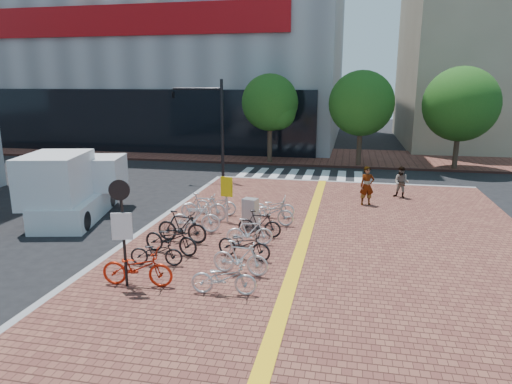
% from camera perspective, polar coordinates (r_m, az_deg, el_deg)
% --- Properties ---
extents(ground, '(120.00, 120.00, 0.00)m').
position_cam_1_polar(ground, '(14.70, -2.68, -8.52)').
color(ground, black).
rests_on(ground, ground).
extents(sidewalk, '(14.00, 34.00, 0.15)m').
position_cam_1_polar(sidewalk, '(9.84, 7.68, -20.19)').
color(sidewalk, brown).
rests_on(sidewalk, ground).
extents(tactile_strip, '(0.40, 34.00, 0.01)m').
position_cam_1_polar(tactile_strip, '(9.89, 1.57, -19.30)').
color(tactile_strip, yellow).
rests_on(tactile_strip, sidewalk).
extents(kerb_west, '(0.25, 34.00, 0.15)m').
position_cam_1_polar(kerb_west, '(12.33, -28.05, -14.37)').
color(kerb_west, gray).
rests_on(kerb_west, ground).
extents(kerb_north, '(14.00, 0.25, 0.15)m').
position_cam_1_polar(kerb_north, '(25.77, 10.53, 1.13)').
color(kerb_north, gray).
rests_on(kerb_north, ground).
extents(far_sidewalk, '(70.00, 8.00, 0.15)m').
position_cam_1_polar(far_sidewalk, '(34.78, 5.98, 4.48)').
color(far_sidewalk, brown).
rests_on(far_sidewalk, ground).
extents(crosswalk, '(7.50, 4.00, 0.01)m').
position_cam_1_polar(crosswalk, '(27.89, 5.50, 2.09)').
color(crosswalk, silver).
rests_on(crosswalk, ground).
extents(street_trees, '(16.20, 4.60, 6.35)m').
position_cam_1_polar(street_trees, '(30.71, 15.01, 10.45)').
color(street_trees, '#38281E').
rests_on(street_trees, far_sidewalk).
extents(bike_0, '(2.01, 0.85, 1.03)m').
position_cam_1_polar(bike_0, '(12.84, -14.61, -9.13)').
color(bike_0, red).
rests_on(bike_0, sidewalk).
extents(bike_1, '(1.65, 0.75, 0.84)m').
position_cam_1_polar(bike_1, '(14.10, -12.35, -7.33)').
color(bike_1, black).
rests_on(bike_1, sidewalk).
extents(bike_2, '(1.99, 1.00, 1.00)m').
position_cam_1_polar(bike_2, '(14.92, -10.60, -5.74)').
color(bike_2, black).
rests_on(bike_2, sidewalk).
extents(bike_3, '(1.88, 0.70, 1.10)m').
position_cam_1_polar(bike_3, '(15.88, -9.25, -4.29)').
color(bike_3, black).
rests_on(bike_3, sidewalk).
extents(bike_4, '(1.90, 0.83, 1.10)m').
position_cam_1_polar(bike_4, '(16.79, -7.61, -3.25)').
color(bike_4, white).
rests_on(bike_4, sidewalk).
extents(bike_5, '(1.91, 0.61, 1.13)m').
position_cam_1_polar(bike_5, '(18.16, -6.56, -1.87)').
color(bike_5, silver).
rests_on(bike_5, sidewalk).
extents(bike_6, '(1.76, 0.67, 0.92)m').
position_cam_1_polar(bike_6, '(19.00, -5.01, -1.48)').
color(bike_6, '#B8B9BE').
rests_on(bike_6, sidewalk).
extents(bike_7, '(1.77, 0.76, 0.91)m').
position_cam_1_polar(bike_7, '(12.01, -4.05, -10.66)').
color(bike_7, '#BCBCC1').
rests_on(bike_7, sidewalk).
extents(bike_8, '(1.71, 0.65, 1.00)m').
position_cam_1_polar(bike_8, '(13.12, -1.98, -8.24)').
color(bike_8, silver).
rests_on(bike_8, sidewalk).
extents(bike_9, '(1.87, 0.97, 0.94)m').
position_cam_1_polar(bike_9, '(14.28, -1.51, -6.53)').
color(bike_9, black).
rests_on(bike_9, sidewalk).
extents(bike_10, '(1.63, 0.76, 0.94)m').
position_cam_1_polar(bike_10, '(15.39, -0.82, -5.01)').
color(bike_10, white).
rests_on(bike_10, sidewalk).
extents(bike_11, '(1.62, 0.58, 0.96)m').
position_cam_1_polar(bike_11, '(16.25, 0.43, -3.97)').
color(bike_11, black).
rests_on(bike_11, sidewalk).
extents(bike_12, '(1.92, 0.73, 1.00)m').
position_cam_1_polar(bike_12, '(17.55, 1.69, -2.56)').
color(bike_12, '#B5B5BA').
rests_on(bike_12, sidewalk).
extents(bike_13, '(1.76, 0.74, 0.90)m').
position_cam_1_polar(bike_13, '(18.52, 2.19, -1.86)').
color(bike_13, silver).
rests_on(bike_13, sidewalk).
extents(pedestrian_a, '(0.72, 0.57, 1.75)m').
position_cam_1_polar(pedestrian_a, '(20.93, 13.70, 0.76)').
color(pedestrian_a, gray).
rests_on(pedestrian_a, sidewalk).
extents(pedestrian_b, '(0.90, 0.81, 1.50)m').
position_cam_1_polar(pedestrian_b, '(22.71, 17.72, 1.16)').
color(pedestrian_b, '#4D4F62').
rests_on(pedestrian_b, sidewalk).
extents(utility_box, '(0.61, 0.51, 1.17)m').
position_cam_1_polar(utility_box, '(17.07, -0.72, -2.74)').
color(utility_box, '#BDBCC1').
rests_on(utility_box, sidewalk).
extents(yellow_sign, '(0.49, 0.15, 1.81)m').
position_cam_1_polar(yellow_sign, '(17.80, -3.70, 0.16)').
color(yellow_sign, '#B7B7BC').
rests_on(yellow_sign, sidewalk).
extents(notice_sign, '(0.54, 0.20, 2.95)m').
position_cam_1_polar(notice_sign, '(12.43, -16.42, -3.42)').
color(notice_sign, black).
rests_on(notice_sign, sidewalk).
extents(traffic_light_pole, '(2.98, 1.15, 5.54)m').
position_cam_1_polar(traffic_light_pole, '(25.61, -7.08, 10.00)').
color(traffic_light_pole, black).
rests_on(traffic_light_pole, sidewalk).
extents(box_truck, '(3.15, 5.20, 2.81)m').
position_cam_1_polar(box_truck, '(20.14, -21.84, 0.53)').
color(box_truck, silver).
rests_on(box_truck, ground).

